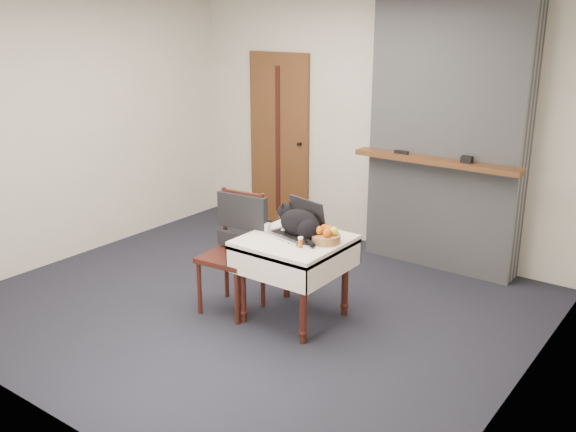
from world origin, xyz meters
name	(u,v)px	position (x,y,z in m)	size (l,w,h in m)	color
ground	(253,304)	(0.00, 0.00, 0.00)	(4.50, 4.50, 0.00)	black
room_shell	(284,94)	(0.00, 0.46, 1.76)	(4.52, 4.01, 2.61)	beige
door	(279,140)	(-1.20, 1.97, 1.00)	(0.82, 0.10, 2.00)	brown
chimney	(447,136)	(0.90, 1.85, 1.30)	(1.62, 0.48, 2.60)	gray
side_table	(295,252)	(0.44, 0.00, 0.59)	(0.78, 0.78, 0.70)	#39150F
laptop	(299,226)	(0.42, 0.10, 0.77)	(0.45, 0.41, 0.29)	#B7B7BC
cat	(301,224)	(0.46, 0.06, 0.81)	(0.51, 0.32, 0.26)	black
cream_jar	(267,227)	(0.15, 0.02, 0.73)	(0.06, 0.06, 0.07)	silver
pill_bottle	(300,242)	(0.60, -0.13, 0.74)	(0.04, 0.04, 0.08)	#AC4615
fruit_basket	(326,236)	(0.69, 0.08, 0.75)	(0.23, 0.23, 0.13)	#AE7346
desk_clutter	(309,242)	(0.59, 0.00, 0.70)	(0.16, 0.02, 0.01)	black
chair	(237,235)	(-0.09, -0.08, 0.64)	(0.50, 0.49, 1.01)	#39150F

